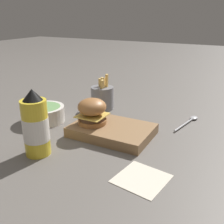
# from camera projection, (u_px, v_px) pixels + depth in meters

# --- Properties ---
(ground_plane) EXTENTS (6.00, 6.00, 0.00)m
(ground_plane) POSITION_uv_depth(u_px,v_px,m) (102.00, 143.00, 0.84)
(ground_plane) COLOR #5B5651
(serving_board) EXTENTS (0.27, 0.18, 0.03)m
(serving_board) POSITION_uv_depth(u_px,v_px,m) (112.00, 130.00, 0.89)
(serving_board) COLOR olive
(serving_board) RESTS_ON ground_plane
(burger) EXTENTS (0.10, 0.10, 0.09)m
(burger) POSITION_uv_depth(u_px,v_px,m) (92.00, 111.00, 0.89)
(burger) COLOR #9E6638
(burger) RESTS_ON serving_board
(ketchup_bottle) EXTENTS (0.08, 0.08, 0.20)m
(ketchup_bottle) POSITION_uv_depth(u_px,v_px,m) (36.00, 126.00, 0.75)
(ketchup_bottle) COLOR yellow
(ketchup_bottle) RESTS_ON ground_plane
(fries_basket) EXTENTS (0.10, 0.10, 0.15)m
(fries_basket) POSITION_uv_depth(u_px,v_px,m) (102.00, 97.00, 1.13)
(fries_basket) COLOR slate
(fries_basket) RESTS_ON ground_plane
(side_bowl) EXTENTS (0.15, 0.15, 0.06)m
(side_bowl) POSITION_uv_depth(u_px,v_px,m) (44.00, 114.00, 1.00)
(side_bowl) COLOR silver
(side_bowl) RESTS_ON ground_plane
(spoon) EXTENTS (0.05, 0.18, 0.01)m
(spoon) POSITION_uv_depth(u_px,v_px,m) (190.00, 120.00, 1.01)
(spoon) COLOR #B2B2B7
(spoon) RESTS_ON ground_plane
(ketchup_puddle) EXTENTS (0.04, 0.04, 0.00)m
(ketchup_puddle) POSITION_uv_depth(u_px,v_px,m) (39.00, 134.00, 0.90)
(ketchup_puddle) COLOR #9E140F
(ketchup_puddle) RESTS_ON ground_plane
(parchment_square) EXTENTS (0.14, 0.14, 0.00)m
(parchment_square) POSITION_uv_depth(u_px,v_px,m) (142.00, 178.00, 0.66)
(parchment_square) COLOR beige
(parchment_square) RESTS_ON ground_plane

